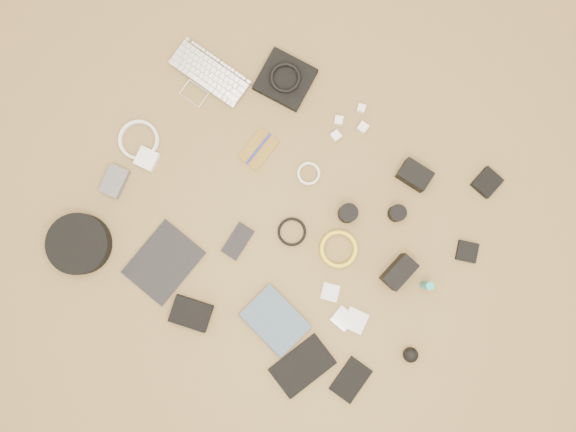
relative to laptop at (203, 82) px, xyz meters
The scene contains 34 objects.
room_shell 1.37m from the laptop, 35.06° to the right, with size 4.04×4.04×2.58m.
laptop is the anchor object (origin of this frame).
headphone_pouch 0.31m from the laptop, 30.07° to the left, with size 0.19×0.18×0.03m, color black.
headphones 0.31m from the laptop, 30.07° to the left, with size 0.12×0.12×0.02m, color black.
charger_a 0.53m from the laptop, 12.33° to the left, with size 0.03×0.03×0.03m, color white.
charger_b 0.61m from the laptop, 18.80° to the left, with size 0.03×0.03×0.03m, color white.
charger_c 0.63m from the laptop, 12.20° to the left, with size 0.03×0.03×0.03m, color white.
charger_d 0.54m from the laptop, ahead, with size 0.03×0.03×0.03m, color white.
dslr_camera 0.87m from the laptop, ahead, with size 0.11×0.08×0.07m, color black.
lens_pouch 1.13m from the laptop, ahead, with size 0.08×0.09×0.03m, color black.
notebook_olive 0.33m from the laptop, 21.93° to the right, with size 0.09×0.14×0.01m, color brown.
pen_blue 0.33m from the laptop, 21.93° to the right, with size 0.01×0.01×0.14m, color #1520B1.
cable_white_a 0.53m from the laptop, 12.69° to the right, with size 0.09×0.09×0.01m, color white.
lens_a 0.74m from the laptop, 14.31° to the right, with size 0.07×0.07×0.08m, color black.
lens_b 0.88m from the laptop, ahead, with size 0.06×0.06×0.06m, color black.
card_reader 1.18m from the laptop, ahead, with size 0.07×0.07×0.02m, color black.
power_brick 0.36m from the laptop, 96.72° to the right, with size 0.07×0.07×0.03m, color white.
cable_white_b 0.33m from the laptop, 108.96° to the right, with size 0.15×0.15×0.01m, color white.
cable_black 0.66m from the laptop, 30.95° to the right, with size 0.11×0.11×0.01m, color black.
cable_yellow 0.81m from the laptop, 22.72° to the right, with size 0.14×0.14×0.02m, color yellow.
flash 1.02m from the laptop, 16.22° to the right, with size 0.07×0.12×0.09m, color black.
lens_cleaner 1.13m from the laptop, 14.40° to the right, with size 0.03×0.03×0.10m, color teal.
battery_charger 0.50m from the laptop, 102.38° to the right, with size 0.07×0.11×0.03m, color #515156.
tablet 0.70m from the laptop, 73.25° to the right, with size 0.20×0.26×0.01m, color black.
phone 0.62m from the laptop, 49.00° to the right, with size 0.07×0.13×0.01m, color black.
filter_case_left 0.93m from the laptop, 30.44° to the right, with size 0.06×0.06×0.01m, color silver.
filter_case_mid 1.03m from the laptop, 31.00° to the right, with size 0.07×0.07×0.01m, color silver.
filter_case_right 1.06m from the laptop, 29.09° to the right, with size 0.08×0.08×0.01m, color silver.
air_blower 1.28m from the laptop, 24.55° to the right, with size 0.06×0.06×0.06m, color black.
headphone_case 0.76m from the laptop, 97.73° to the right, with size 0.23×0.23×0.06m, color black.
drive_case 0.87m from the laptop, 63.84° to the right, with size 0.14×0.10×0.04m, color black.
paperback 0.98m from the laptop, 48.83° to the right, with size 0.16×0.22×0.02m, color #3B5065.
notebook_black_a 1.13m from the laptop, 42.13° to the right, with size 0.13×0.22×0.02m, color black.
notebook_black_b 1.24m from the laptop, 35.19° to the right, with size 0.10×0.15×0.01m, color black.
Camera 1 is at (0.12, -0.09, 2.10)m, focal length 35.00 mm.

